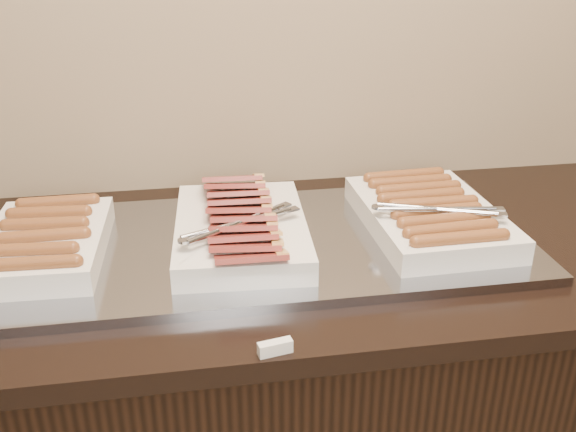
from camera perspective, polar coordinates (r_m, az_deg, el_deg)
The scene contains 6 objects.
counter at distance 1.60m, azimuth -3.21°, elevation -17.34°, with size 2.06×0.76×0.90m.
warming_tray at distance 1.33m, azimuth -4.34°, elevation -2.64°, with size 1.20×0.50×0.02m, color #8F939C.
dish_left at distance 1.34m, azimuth -20.76°, elevation -2.21°, with size 0.24×0.34×0.07m.
dish_center at distance 1.31m, azimuth -4.22°, elevation -0.98°, with size 0.28×0.42×0.10m.
dish_right at distance 1.40m, azimuth 12.46°, elevation 0.16°, with size 0.28×0.40×0.08m.
label_holder at distance 1.03m, azimuth -1.15°, elevation -11.61°, with size 0.06×0.02×0.02m, color white.
Camera 1 is at (-0.11, 0.95, 1.52)m, focal length 40.00 mm.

